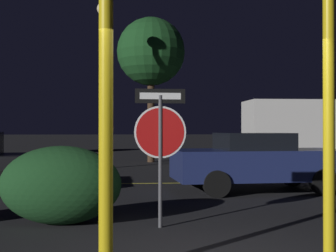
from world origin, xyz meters
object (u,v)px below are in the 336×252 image
hedge_bush_2 (61,185)px  tree_0 (151,52)px  street_lamp (103,54)px  stop_sign (160,132)px  yellow_pole_right (329,110)px  passing_car_3 (257,161)px  delivery_truck (318,130)px  yellow_pole_left (106,131)px

hedge_bush_2 → tree_0: (2.01, 13.85, 4.39)m
street_lamp → tree_0: (1.97, 3.34, 0.62)m
stop_sign → tree_0: bearing=84.1°
tree_0 → stop_sign: bearing=-91.9°
stop_sign → yellow_pole_right: (1.76, -2.05, 0.25)m
passing_car_3 → stop_sign: bearing=-37.6°
stop_sign → passing_car_3: (2.58, 3.93, -0.73)m
yellow_pole_right → street_lamp: size_ratio=0.54×
yellow_pole_right → hedge_bush_2: size_ratio=1.80×
stop_sign → tree_0: 14.66m
hedge_bush_2 → delivery_truck: size_ratio=0.34×
yellow_pole_right → yellow_pole_left: bearing=-173.3°
yellow_pole_left → hedge_bush_2: (-0.84, 2.69, -0.86)m
yellow_pole_left → yellow_pole_right: (2.45, 0.29, 0.23)m
stop_sign → hedge_bush_2: bearing=162.9°
delivery_truck → street_lamp: size_ratio=0.89×
hedge_bush_2 → passing_car_3: bearing=40.9°
yellow_pole_right → delivery_truck: size_ratio=0.61×
hedge_bush_2 → passing_car_3: size_ratio=0.45×
stop_sign → delivery_truck: size_ratio=0.37×
hedge_bush_2 → passing_car_3: (4.12, 3.57, 0.11)m
hedge_bush_2 → delivery_truck: (8.67, 11.01, 0.86)m
delivery_truck → tree_0: tree_0 is taller
yellow_pole_right → hedge_bush_2: 4.22m
street_lamp → tree_0: size_ratio=0.96×
yellow_pole_left → yellow_pole_right: yellow_pole_right is taller
stop_sign → hedge_bush_2: (-1.54, 0.36, -0.84)m
yellow_pole_right → passing_car_3: (0.82, 5.98, -0.98)m
street_lamp → yellow_pole_right: bearing=-75.9°
delivery_truck → yellow_pole_left: bearing=-29.3°
tree_0 → street_lamp: bearing=-120.5°
yellow_pole_left → delivery_truck: yellow_pole_left is taller
stop_sign → yellow_pole_left: 2.44m
delivery_truck → tree_0: bearing=-112.7°
yellow_pole_right → delivery_truck: bearing=68.2°
yellow_pole_left → delivery_truck: bearing=60.3°
yellow_pole_left → yellow_pole_right: bearing=6.7°
hedge_bush_2 → street_lamp: street_lamp is taller
yellow_pole_right → street_lamp: (-3.25, 12.92, 2.68)m
tree_0 → yellow_pole_right: bearing=-85.5°
hedge_bush_2 → delivery_truck: 14.04m
yellow_pole_right → delivery_truck: yellow_pole_right is taller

